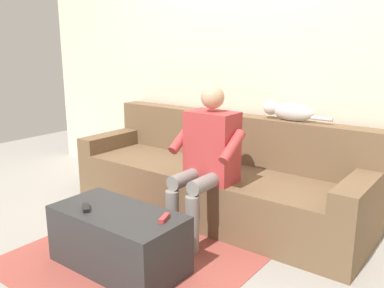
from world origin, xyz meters
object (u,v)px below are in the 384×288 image
at_px(couch, 216,180).
at_px(coffee_table, 118,239).
at_px(cat_on_backrest, 288,111).
at_px(person_solo_seated, 207,155).
at_px(remote_red, 164,218).
at_px(remote_black, 86,208).

bearing_deg(couch, coffee_table, 90.00).
bearing_deg(cat_on_backrest, couch, 27.02).
bearing_deg(person_solo_seated, coffee_table, 76.27).
xyz_separation_m(couch, remote_red, (-0.33, 1.07, 0.11)).
relative_size(couch, remote_red, 21.85).
bearing_deg(remote_red, couch, 176.88).
relative_size(person_solo_seated, remote_black, 9.39).
relative_size(person_solo_seated, remote_red, 9.70).
height_order(coffee_table, remote_red, remote_red).
xyz_separation_m(couch, person_solo_seated, (-0.18, 0.41, 0.35)).
bearing_deg(person_solo_seated, remote_black, 66.81).
bearing_deg(couch, cat_on_backrest, -152.98).
xyz_separation_m(couch, coffee_table, (0.00, 1.16, -0.10)).
xyz_separation_m(coffee_table, remote_red, (-0.33, -0.08, 0.21)).
relative_size(coffee_table, cat_on_backrest, 1.55).
bearing_deg(coffee_table, remote_black, 29.68).
height_order(coffee_table, person_solo_seated, person_solo_seated).
height_order(couch, cat_on_backrest, cat_on_backrest).
xyz_separation_m(person_solo_seated, cat_on_backrest, (-0.33, -0.67, 0.28)).
bearing_deg(coffee_table, person_solo_seated, -103.73).
height_order(cat_on_backrest, remote_black, cat_on_backrest).
distance_m(person_solo_seated, cat_on_backrest, 0.80).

